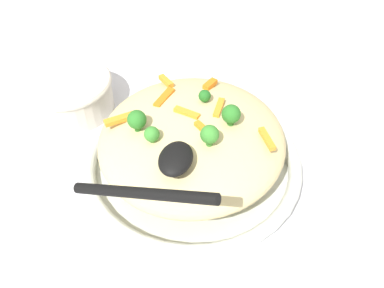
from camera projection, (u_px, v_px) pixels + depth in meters
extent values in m
plane|color=silver|center=(192.00, 176.00, 0.64)|extent=(2.40, 2.40, 0.00)
cylinder|color=silver|center=(192.00, 171.00, 0.63)|extent=(0.29, 0.29, 0.02)
torus|color=silver|center=(192.00, 161.00, 0.61)|extent=(0.32, 0.32, 0.02)
torus|color=black|center=(192.00, 159.00, 0.61)|extent=(0.31, 0.31, 0.00)
ellipsoid|color=#DBC689|center=(192.00, 140.00, 0.58)|extent=(0.26, 0.26, 0.07)
cube|color=orange|center=(187.00, 113.00, 0.56)|extent=(0.02, 0.04, 0.01)
cube|color=orange|center=(166.00, 81.00, 0.62)|extent=(0.03, 0.03, 0.01)
cube|color=orange|center=(203.00, 129.00, 0.54)|extent=(0.02, 0.03, 0.01)
cube|color=orange|center=(210.00, 84.00, 0.62)|extent=(0.03, 0.02, 0.01)
cube|color=orange|center=(120.00, 119.00, 0.56)|extent=(0.04, 0.04, 0.01)
cube|color=orange|center=(267.00, 139.00, 0.54)|extent=(0.04, 0.03, 0.01)
cube|color=orange|center=(219.00, 108.00, 0.57)|extent=(0.04, 0.01, 0.01)
cube|color=orange|center=(164.00, 98.00, 0.59)|extent=(0.04, 0.02, 0.01)
cylinder|color=#377928|center=(152.00, 140.00, 0.53)|extent=(0.01, 0.01, 0.01)
sphere|color=#3D8E33|center=(152.00, 134.00, 0.53)|extent=(0.02, 0.02, 0.02)
cylinder|color=#205B1C|center=(205.00, 101.00, 0.59)|extent=(0.01, 0.01, 0.01)
sphere|color=#236B23|center=(205.00, 96.00, 0.58)|extent=(0.02, 0.02, 0.02)
cylinder|color=#296820|center=(138.00, 128.00, 0.55)|extent=(0.01, 0.01, 0.01)
sphere|color=#2D7A28|center=(137.00, 120.00, 0.54)|extent=(0.03, 0.03, 0.03)
cylinder|color=#296820|center=(230.00, 122.00, 0.55)|extent=(0.01, 0.01, 0.01)
sphere|color=#2D7A28|center=(231.00, 114.00, 0.54)|extent=(0.02, 0.02, 0.02)
cylinder|color=#377928|center=(209.00, 142.00, 0.52)|extent=(0.01, 0.01, 0.01)
sphere|color=#3D8E33|center=(210.00, 134.00, 0.52)|extent=(0.02, 0.02, 0.02)
ellipsoid|color=black|center=(175.00, 158.00, 0.50)|extent=(0.06, 0.04, 0.02)
cylinder|color=black|center=(141.00, 193.00, 0.42)|extent=(0.04, 0.17, 0.07)
cylinder|color=beige|center=(70.00, 94.00, 0.73)|extent=(0.14, 0.14, 0.06)
torus|color=beige|center=(67.00, 82.00, 0.71)|extent=(0.15, 0.15, 0.01)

